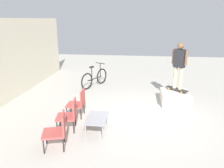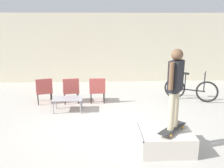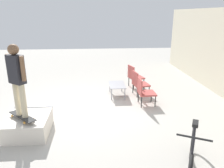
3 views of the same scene
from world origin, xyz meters
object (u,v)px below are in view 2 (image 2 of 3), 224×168
patio_chair_left (44,90)px  patio_chair_center (71,89)px  person_skater (175,83)px  coffee_table (68,100)px  bicycle (190,89)px  skate_ramp_box (165,140)px  skateboard_on_ramp (172,128)px  patio_chair_right (97,89)px

patio_chair_left → patio_chair_center: 0.89m
person_skater → coffee_table: size_ratio=1.83×
person_skater → bicycle: 3.90m
coffee_table → patio_chair_left: 1.17m
skate_ramp_box → skateboard_on_ramp: bearing=-27.4°
person_skater → patio_chair_left: size_ratio=1.90×
skate_ramp_box → coffee_table: bearing=134.7°
person_skater → bicycle: (1.59, 3.38, -1.12)m
patio_chair_center → patio_chair_right: 0.88m
skateboard_on_ramp → person_skater: bearing=0.0°
skateboard_on_ramp → patio_chair_left: 4.70m
person_skater → skateboard_on_ramp: bearing=0.0°
person_skater → coffee_table: bearing=82.6°
bicycle → person_skater: bearing=-88.2°
skateboard_on_ramp → bicycle: bicycle is taller
patio_chair_left → person_skater: bearing=120.2°
patio_chair_left → coffee_table: bearing=122.4°
patio_chair_center → bicycle: bicycle is taller
patio_chair_left → patio_chair_right: bearing=163.8°
skate_ramp_box → patio_chair_left: 4.56m
person_skater → skate_ramp_box: bearing=99.7°
skate_ramp_box → coffee_table: (-2.39, 2.41, 0.15)m
skate_ramp_box → bicycle: bicycle is taller
skateboard_on_ramp → patio_chair_right: bearing=70.7°
patio_chair_center → skateboard_on_ramp: bearing=117.3°
bicycle → skate_ramp_box: bearing=-90.5°
patio_chair_right → skateboard_on_ramp: bearing=115.0°
skateboard_on_ramp → coffee_table: skateboard_on_ramp is taller
patio_chair_center → bicycle: 4.10m
patio_chair_right → bicycle: bicycle is taller
skate_ramp_box → patio_chair_left: bearing=135.7°
patio_chair_center → patio_chair_right: same height
skateboard_on_ramp → patio_chair_center: size_ratio=0.88×
person_skater → coffee_table: 3.72m
person_skater → patio_chair_right: person_skater is taller
coffee_table → bicycle: 4.21m
skate_ramp_box → patio_chair_left: patio_chair_left is taller
patio_chair_left → patio_chair_center: size_ratio=1.00×
patio_chair_center → bicycle: bearing=171.4°
person_skater → patio_chair_right: 3.77m
bicycle → patio_chair_left: bearing=-151.6°
patio_chair_left → patio_chair_right: same height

